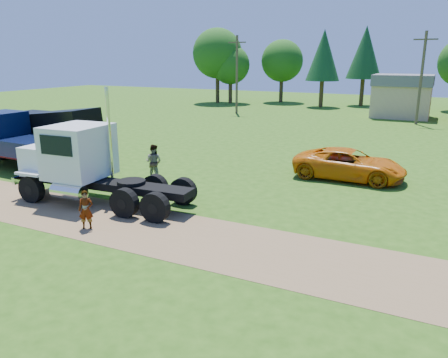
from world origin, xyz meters
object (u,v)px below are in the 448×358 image
at_px(orange_pickup, 349,164).
at_px(spectator_a, 86,210).
at_px(black_dump_truck, 48,131).
at_px(navy_truck, 9,140).
at_px(white_semi_tractor, 81,163).

relative_size(orange_pickup, spectator_a, 3.86).
bearing_deg(black_dump_truck, navy_truck, -101.81).
xyz_separation_m(navy_truck, orange_pickup, (19.03, 6.53, -0.87)).
distance_m(navy_truck, spectator_a, 12.57).
bearing_deg(spectator_a, white_semi_tractor, 105.98).
height_order(orange_pickup, spectator_a, orange_pickup).
relative_size(white_semi_tractor, black_dump_truck, 1.09).
distance_m(white_semi_tractor, navy_truck, 8.99).
bearing_deg(orange_pickup, black_dump_truck, 102.07).
xyz_separation_m(black_dump_truck, orange_pickup, (18.47, 3.96, -1.10)).
bearing_deg(white_semi_tractor, orange_pickup, 38.11).
distance_m(black_dump_truck, orange_pickup, 18.92).
xyz_separation_m(black_dump_truck, navy_truck, (-0.56, -2.57, -0.23)).
bearing_deg(black_dump_truck, orange_pickup, 12.53).
bearing_deg(black_dump_truck, spectator_a, -36.66).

